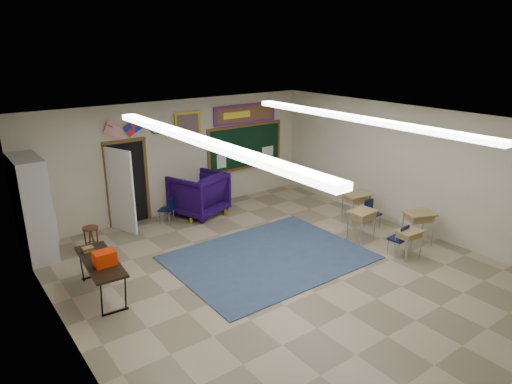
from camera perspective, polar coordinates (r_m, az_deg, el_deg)
floor at (r=9.23m, az=3.76°, el=-10.31°), size 9.00×9.00×0.00m
back_wall at (r=12.23m, az=-9.87°, el=4.28°), size 8.00×0.04×3.00m
left_wall at (r=6.91m, az=-22.45°, el=-8.19°), size 0.04×9.00×3.00m
right_wall at (r=11.51m, az=19.32°, el=2.62°), size 0.04×9.00×3.00m
ceiling at (r=8.22m, az=4.20°, el=8.35°), size 8.00×9.00×0.04m
area_rug at (r=9.89m, az=1.63°, el=-8.15°), size 4.00×3.00×0.02m
fluorescent_strips at (r=8.23m, az=4.19°, el=7.93°), size 3.86×6.00×0.10m
doorway at (r=11.64m, az=-15.99°, el=0.85°), size 1.10×0.89×2.16m
chalkboard at (r=13.31m, az=-1.31°, el=5.54°), size 2.55×0.14×1.30m
bulletin_board at (r=13.13m, az=-1.35°, el=9.74°), size 2.10×0.05×0.55m
framed_art_print at (r=12.18m, az=-8.54°, el=8.39°), size 0.75×0.05×0.65m
wall_clock at (r=11.79m, az=-12.42°, el=7.83°), size 0.32×0.05×0.32m
wall_flags at (r=11.43m, az=-16.31°, el=7.86°), size 1.16×0.06×0.70m
storage_cabinet at (r=10.63m, az=-26.13°, el=-1.81°), size 0.59×1.25×2.20m
wingback_armchair at (r=12.17m, az=-7.20°, el=-0.22°), size 1.57×1.59×1.14m
student_chair_reading at (r=11.76m, az=-11.14°, el=-2.24°), size 0.49×0.49×0.70m
student_chair_desk_a at (r=10.33m, az=17.25°, el=-5.72°), size 0.39×0.39×0.70m
student_chair_desk_b at (r=11.62m, az=14.40°, el=-2.74°), size 0.36×0.36×0.70m
student_desk_front_left at (r=10.81m, az=13.05°, el=-3.90°), size 0.65×0.51×0.74m
student_desk_front_right at (r=11.79m, az=12.40°, el=-1.80°), size 0.72×0.58×0.79m
student_desk_back_left at (r=10.26m, az=18.48°, el=-6.01°), size 0.56×0.44×0.63m
student_desk_back_right at (r=10.98m, az=19.59°, el=-4.07°), size 0.77×0.68×0.77m
folding_table at (r=8.86m, az=-18.69°, el=-9.89°), size 0.67×1.69×0.94m
wooden_stool at (r=10.63m, az=-19.86°, el=-5.58°), size 0.34×0.34×0.59m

